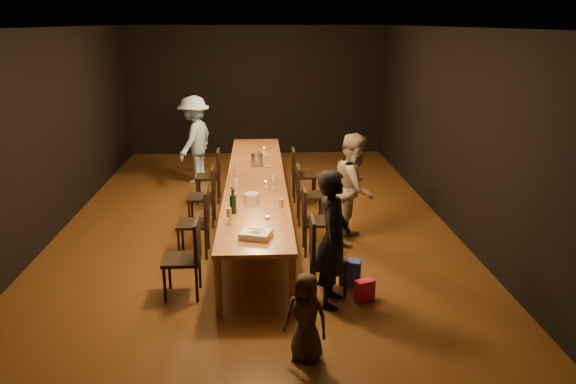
{
  "coord_description": "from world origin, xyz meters",
  "views": [
    {
      "loc": [
        0.07,
        -8.41,
        3.08
      ],
      "look_at": [
        0.42,
        -1.59,
        1.0
      ],
      "focal_mm": 35.0,
      "sensor_mm": 36.0,
      "label": 1
    }
  ],
  "objects_px": {
    "plate_stack": "(252,198)",
    "table": "(256,181)",
    "chair_right_0": "(328,255)",
    "chair_right_2": "(310,195)",
    "chair_left_0": "(182,258)",
    "woman_tan": "(354,188)",
    "chair_left_2": "(202,196)",
    "chair_left_1": "(193,223)",
    "champagne_bottle": "(233,200)",
    "man_blue": "(195,140)",
    "woman_birthday": "(333,239)",
    "ice_bucket": "(257,159)",
    "child": "(306,317)",
    "chair_left_3": "(208,176)",
    "birthday_cake": "(256,235)",
    "chair_right_1": "(318,220)",
    "chair_right_3": "(304,175)"
  },
  "relations": [
    {
      "from": "plate_stack",
      "to": "table",
      "type": "bearing_deg",
      "value": 87.57
    },
    {
      "from": "chair_right_0",
      "to": "chair_right_2",
      "type": "relative_size",
      "value": 1.0
    },
    {
      "from": "chair_right_0",
      "to": "plate_stack",
      "type": "bearing_deg",
      "value": -143.06
    },
    {
      "from": "chair_left_0",
      "to": "woman_tan",
      "type": "xyz_separation_m",
      "value": [
        2.27,
        1.66,
        0.33
      ]
    },
    {
      "from": "chair_left_2",
      "to": "plate_stack",
      "type": "bearing_deg",
      "value": -146.38
    },
    {
      "from": "chair_left_1",
      "to": "champagne_bottle",
      "type": "relative_size",
      "value": 2.63
    },
    {
      "from": "chair_right_0",
      "to": "man_blue",
      "type": "height_order",
      "value": "man_blue"
    },
    {
      "from": "chair_left_1",
      "to": "woman_birthday",
      "type": "height_order",
      "value": "woman_birthday"
    },
    {
      "from": "ice_bucket",
      "to": "child",
      "type": "bearing_deg",
      "value": -84.28
    },
    {
      "from": "table",
      "to": "woman_tan",
      "type": "distance_m",
      "value": 1.61
    },
    {
      "from": "chair_left_2",
      "to": "woman_tan",
      "type": "relative_size",
      "value": 0.59
    },
    {
      "from": "woman_birthday",
      "to": "woman_tan",
      "type": "height_order",
      "value": "woman_tan"
    },
    {
      "from": "man_blue",
      "to": "child",
      "type": "height_order",
      "value": "man_blue"
    },
    {
      "from": "chair_left_3",
      "to": "birthday_cake",
      "type": "relative_size",
      "value": 2.36
    },
    {
      "from": "chair_right_1",
      "to": "plate_stack",
      "type": "relative_size",
      "value": 4.43
    },
    {
      "from": "chair_right_3",
      "to": "woman_birthday",
      "type": "xyz_separation_m",
      "value": [
        0.01,
        -3.88,
        0.32
      ]
    },
    {
      "from": "chair_right_3",
      "to": "man_blue",
      "type": "relative_size",
      "value": 0.54
    },
    {
      "from": "table",
      "to": "woman_birthday",
      "type": "distance_m",
      "value": 2.82
    },
    {
      "from": "chair_left_0",
      "to": "chair_left_3",
      "type": "relative_size",
      "value": 1.0
    },
    {
      "from": "chair_right_3",
      "to": "ice_bucket",
      "type": "height_order",
      "value": "ice_bucket"
    },
    {
      "from": "chair_right_2",
      "to": "child",
      "type": "height_order",
      "value": "chair_right_2"
    },
    {
      "from": "chair_left_1",
      "to": "man_blue",
      "type": "bearing_deg",
      "value": 5.46
    },
    {
      "from": "chair_left_2",
      "to": "man_blue",
      "type": "height_order",
      "value": "man_blue"
    },
    {
      "from": "woman_tan",
      "to": "child",
      "type": "bearing_deg",
      "value": -175.14
    },
    {
      "from": "chair_right_3",
      "to": "birthday_cake",
      "type": "xyz_separation_m",
      "value": [
        -0.84,
        -3.71,
        0.32
      ]
    },
    {
      "from": "chair_right_1",
      "to": "champagne_bottle",
      "type": "relative_size",
      "value": 2.63
    },
    {
      "from": "chair_left_3",
      "to": "champagne_bottle",
      "type": "distance_m",
      "value": 2.96
    },
    {
      "from": "chair_right_3",
      "to": "chair_left_1",
      "type": "bearing_deg",
      "value": -35.31
    },
    {
      "from": "chair_left_0",
      "to": "champagne_bottle",
      "type": "height_order",
      "value": "champagne_bottle"
    },
    {
      "from": "ice_bucket",
      "to": "chair_right_3",
      "type": "bearing_deg",
      "value": 24.57
    },
    {
      "from": "chair_right_3",
      "to": "plate_stack",
      "type": "distance_m",
      "value": 2.59
    },
    {
      "from": "chair_left_3",
      "to": "chair_right_2",
      "type": "bearing_deg",
      "value": -125.22
    },
    {
      "from": "chair_left_2",
      "to": "woman_tan",
      "type": "bearing_deg",
      "value": -108.16
    },
    {
      "from": "chair_right_1",
      "to": "chair_right_2",
      "type": "xyz_separation_m",
      "value": [
        0.0,
        1.2,
        0.0
      ]
    },
    {
      "from": "child",
      "to": "chair_left_3",
      "type": "bearing_deg",
      "value": 129.57
    },
    {
      "from": "woman_birthday",
      "to": "plate_stack",
      "type": "bearing_deg",
      "value": 46.19
    },
    {
      "from": "woman_birthday",
      "to": "child",
      "type": "relative_size",
      "value": 1.8
    },
    {
      "from": "chair_right_0",
      "to": "chair_left_3",
      "type": "xyz_separation_m",
      "value": [
        -1.7,
        3.6,
        0.0
      ]
    },
    {
      "from": "champagne_bottle",
      "to": "chair_left_0",
      "type": "bearing_deg",
      "value": -127.92
    },
    {
      "from": "birthday_cake",
      "to": "woman_tan",
      "type": "bearing_deg",
      "value": 69.01
    },
    {
      "from": "birthday_cake",
      "to": "plate_stack",
      "type": "distance_m",
      "value": 1.31
    },
    {
      "from": "chair_right_3",
      "to": "chair_left_2",
      "type": "bearing_deg",
      "value": -54.78
    },
    {
      "from": "woman_tan",
      "to": "chair_left_0",
      "type": "bearing_deg",
      "value": 148.35
    },
    {
      "from": "chair_right_1",
      "to": "woman_birthday",
      "type": "height_order",
      "value": "woman_birthday"
    },
    {
      "from": "chair_left_2",
      "to": "ice_bucket",
      "type": "distance_m",
      "value": 1.26
    },
    {
      "from": "chair_left_0",
      "to": "ice_bucket",
      "type": "xyz_separation_m",
      "value": [
        0.87,
        3.22,
        0.39
      ]
    },
    {
      "from": "man_blue",
      "to": "chair_left_0",
      "type": "bearing_deg",
      "value": 23.52
    },
    {
      "from": "woman_birthday",
      "to": "man_blue",
      "type": "height_order",
      "value": "man_blue"
    },
    {
      "from": "woman_birthday",
      "to": "woman_tan",
      "type": "relative_size",
      "value": 0.99
    },
    {
      "from": "woman_birthday",
      "to": "birthday_cake",
      "type": "xyz_separation_m",
      "value": [
        -0.85,
        0.17,
        0.01
      ]
    }
  ]
}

